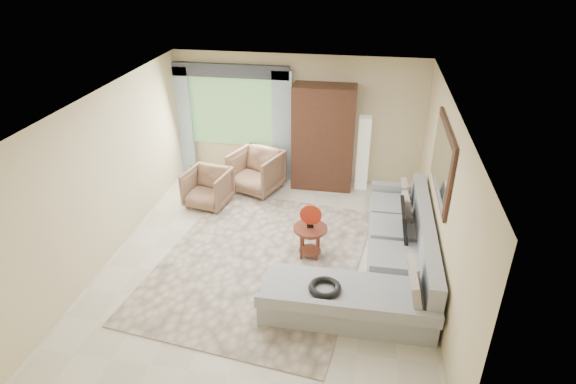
% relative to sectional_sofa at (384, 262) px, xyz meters
% --- Properties ---
extents(ground, '(6.00, 6.00, 0.00)m').
position_rel_sectional_sofa_xyz_m(ground, '(-1.78, 0.18, -0.28)').
color(ground, silver).
rests_on(ground, ground).
extents(area_rug, '(3.50, 4.36, 0.02)m').
position_rel_sectional_sofa_xyz_m(area_rug, '(-1.90, 0.11, -0.27)').
color(area_rug, beige).
rests_on(area_rug, ground).
extents(sectional_sofa, '(2.30, 3.46, 0.90)m').
position_rel_sectional_sofa_xyz_m(sectional_sofa, '(0.00, 0.00, 0.00)').
color(sectional_sofa, '#A5A9AE').
rests_on(sectional_sofa, ground).
extents(tv_screen, '(0.14, 0.74, 0.48)m').
position_rel_sectional_sofa_xyz_m(tv_screen, '(0.27, 0.53, 0.44)').
color(tv_screen, black).
rests_on(tv_screen, sectional_sofa).
extents(garden_hose, '(0.43, 0.43, 0.09)m').
position_rel_sectional_sofa_xyz_m(garden_hose, '(-0.78, -1.05, 0.26)').
color(garden_hose, black).
rests_on(garden_hose, sectional_sofa).
extents(coffee_table, '(0.54, 0.54, 0.54)m').
position_rel_sectional_sofa_xyz_m(coffee_table, '(-1.15, 0.37, -0.00)').
color(coffee_table, '#511B15').
rests_on(coffee_table, ground).
extents(red_disc, '(0.34, 0.03, 0.34)m').
position_rel_sectional_sofa_xyz_m(red_disc, '(-1.15, 0.37, 0.49)').
color(red_disc, '#A92510').
rests_on(red_disc, coffee_table).
extents(armchair_left, '(0.89, 0.91, 0.71)m').
position_rel_sectional_sofa_xyz_m(armchair_left, '(-3.28, 1.73, 0.07)').
color(armchair_left, brown).
rests_on(armchair_left, ground).
extents(armchair_right, '(1.15, 1.16, 0.83)m').
position_rel_sectional_sofa_xyz_m(armchair_right, '(-2.50, 2.47, 0.13)').
color(armchair_right, '#92694F').
rests_on(armchair_right, ground).
extents(potted_plant, '(0.57, 0.52, 0.53)m').
position_rel_sectional_sofa_xyz_m(potted_plant, '(-3.72, 2.66, -0.02)').
color(potted_plant, '#999999').
rests_on(potted_plant, ground).
extents(armoire, '(1.20, 0.55, 2.10)m').
position_rel_sectional_sofa_xyz_m(armoire, '(-1.23, 2.90, 0.77)').
color(armoire, '#321C10').
rests_on(armoire, ground).
extents(floor_lamp, '(0.24, 0.24, 1.50)m').
position_rel_sectional_sofa_xyz_m(floor_lamp, '(-0.43, 2.96, 0.47)').
color(floor_lamp, silver).
rests_on(floor_lamp, ground).
extents(window, '(1.80, 0.04, 1.40)m').
position_rel_sectional_sofa_xyz_m(window, '(-3.13, 3.15, 1.12)').
color(window, '#669E59').
rests_on(window, wall_back).
extents(curtain_left, '(0.40, 0.08, 2.30)m').
position_rel_sectional_sofa_xyz_m(curtain_left, '(-4.18, 3.06, 0.87)').
color(curtain_left, '#9EB7CC').
rests_on(curtain_left, ground).
extents(curtain_right, '(0.40, 0.08, 2.30)m').
position_rel_sectional_sofa_xyz_m(curtain_right, '(-2.08, 3.06, 0.87)').
color(curtain_right, '#9EB7CC').
rests_on(curtain_right, ground).
extents(valance, '(2.40, 0.12, 0.26)m').
position_rel_sectional_sofa_xyz_m(valance, '(-3.13, 3.08, 1.97)').
color(valance, '#1E232D').
rests_on(valance, wall_back).
extents(wall_mirror, '(0.05, 1.70, 1.05)m').
position_rel_sectional_sofa_xyz_m(wall_mirror, '(0.68, 0.53, 1.47)').
color(wall_mirror, black).
rests_on(wall_mirror, wall_right).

